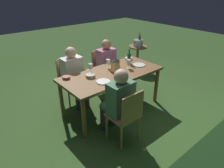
% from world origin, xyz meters
% --- Properties ---
extents(ground_plane, '(16.00, 16.00, 0.00)m').
position_xyz_m(ground_plane, '(0.00, 0.00, 0.00)').
color(ground_plane, '#385B28').
extents(dining_table, '(1.85, 0.85, 0.76)m').
position_xyz_m(dining_table, '(0.00, 0.00, 0.70)').
color(dining_table, brown).
rests_on(dining_table, ground).
extents(chair_side_left_a, '(0.42, 0.40, 0.87)m').
position_xyz_m(chair_side_left_a, '(-0.42, -0.82, 0.49)').
color(chair_side_left_a, '#937047').
rests_on(chair_side_left_a, ground).
extents(person_in_pink, '(0.38, 0.47, 1.15)m').
position_xyz_m(person_in_pink, '(-0.42, -0.62, 0.64)').
color(person_in_pink, '#C675A3').
rests_on(person_in_pink, ground).
extents(chair_side_right_b, '(0.42, 0.40, 0.87)m').
position_xyz_m(chair_side_right_b, '(0.42, 0.82, 0.49)').
color(chair_side_right_b, '#937047').
rests_on(chair_side_right_b, ground).
extents(person_in_green, '(0.38, 0.47, 1.15)m').
position_xyz_m(person_in_green, '(0.42, 0.62, 0.64)').
color(person_in_green, '#4C7A5B').
rests_on(person_in_green, ground).
extents(chair_side_left_b, '(0.42, 0.40, 0.87)m').
position_xyz_m(chair_side_left_b, '(0.42, -0.82, 0.49)').
color(chair_side_left_b, '#937047').
rests_on(chair_side_left_b, ground).
extents(person_in_cream, '(0.38, 0.47, 1.15)m').
position_xyz_m(person_in_cream, '(0.42, -0.62, 0.64)').
color(person_in_cream, white).
rests_on(person_in_cream, ground).
extents(lantern_centerpiece, '(0.15, 0.15, 0.27)m').
position_xyz_m(lantern_centerpiece, '(-0.05, 0.03, 0.91)').
color(lantern_centerpiece, black).
rests_on(lantern_centerpiece, dining_table).
extents(green_bottle_on_table, '(0.07, 0.07, 0.29)m').
position_xyz_m(green_bottle_on_table, '(-0.56, -0.14, 0.87)').
color(green_bottle_on_table, '#195128').
rests_on(green_bottle_on_table, dining_table).
extents(wine_glass_a, '(0.08, 0.08, 0.17)m').
position_xyz_m(wine_glass_a, '(-0.37, 0.04, 0.88)').
color(wine_glass_a, silver).
rests_on(wine_glass_a, dining_table).
extents(wine_glass_b, '(0.08, 0.08, 0.17)m').
position_xyz_m(wine_glass_b, '(-0.09, -0.22, 0.88)').
color(wine_glass_b, silver).
rests_on(wine_glass_b, dining_table).
extents(wine_glass_c, '(0.08, 0.08, 0.17)m').
position_xyz_m(wine_glass_c, '(0.29, -0.24, 0.88)').
color(wine_glass_c, silver).
rests_on(wine_glass_c, dining_table).
extents(plate_a, '(0.24, 0.24, 0.01)m').
position_xyz_m(plate_a, '(-0.63, 0.06, 0.77)').
color(plate_a, silver).
rests_on(plate_a, dining_table).
extents(plate_b, '(0.23, 0.23, 0.01)m').
position_xyz_m(plate_b, '(0.35, 0.20, 0.77)').
color(plate_b, white).
rests_on(plate_b, dining_table).
extents(bowl_olives, '(0.15, 0.15, 0.05)m').
position_xyz_m(bowl_olives, '(-0.69, -0.29, 0.78)').
color(bowl_olives, silver).
rests_on(bowl_olives, dining_table).
extents(bowl_bread, '(0.16, 0.16, 0.05)m').
position_xyz_m(bowl_bread, '(0.40, -0.09, 0.78)').
color(bowl_bread, '#BCAD8E').
rests_on(bowl_bread, dining_table).
extents(bowl_salad, '(0.13, 0.13, 0.04)m').
position_xyz_m(bowl_salad, '(0.75, -0.30, 0.78)').
color(bowl_salad, '#9E5138').
rests_on(bowl_salad, dining_table).
extents(bowl_dip, '(0.11, 0.11, 0.06)m').
position_xyz_m(bowl_dip, '(-0.27, -0.19, 0.79)').
color(bowl_dip, silver).
rests_on(bowl_dip, dining_table).
extents(side_table, '(0.51, 0.51, 0.65)m').
position_xyz_m(side_table, '(-1.86, -1.12, 0.43)').
color(side_table, brown).
rests_on(side_table, ground).
extents(ice_bucket, '(0.26, 0.26, 0.34)m').
position_xyz_m(ice_bucket, '(-1.86, -1.12, 0.75)').
color(ice_bucket, '#B2B7BF').
rests_on(ice_bucket, side_table).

